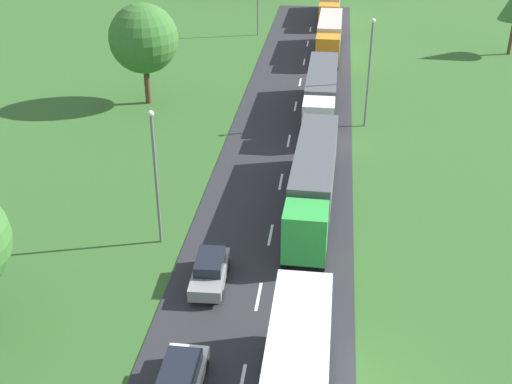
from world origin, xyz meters
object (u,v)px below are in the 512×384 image
at_px(car_third, 210,271).
at_px(lamppost_third, 369,68).
at_px(lamppost_second, 156,172).
at_px(tree_maple, 144,39).
at_px(car_second, 179,381).
at_px(truck_second, 313,178).
at_px(truck_third, 321,93).
at_px(truck_fourth, 329,35).
at_px(truck_fifth, 330,3).

xyz_separation_m(car_third, lamppost_third, (8.80, 23.52, 4.10)).
relative_size(lamppost_second, tree_maple, 0.93).
bearing_deg(car_second, truck_second, 73.99).
distance_m(truck_second, truck_third, 16.13).
distance_m(truck_fourth, tree_maple, 23.97).
xyz_separation_m(lamppost_third, tree_maple, (-19.47, 3.13, 0.95)).
relative_size(lamppost_third, tree_maple, 1.00).
distance_m(truck_second, truck_fourth, 35.23).
relative_size(truck_third, car_third, 3.29).
xyz_separation_m(truck_fourth, lamppost_third, (3.54, -20.63, 2.79)).
height_order(truck_second, truck_fifth, truck_second).
bearing_deg(lamppost_third, truck_second, -104.34).
bearing_deg(car_third, truck_third, 78.68).
bearing_deg(lamppost_second, car_third, -46.03).
bearing_deg(truck_second, truck_fifth, 90.09).
height_order(lamppost_second, lamppost_third, lamppost_third).
distance_m(truck_fourth, truck_fifth, 16.64).
height_order(truck_fourth, car_second, truck_fourth).
distance_m(truck_fourth, lamppost_second, 41.38).
distance_m(truck_second, lamppost_third, 15.32).
relative_size(truck_fourth, truck_fifth, 0.88).
bearing_deg(truck_second, lamppost_third, 75.66).
relative_size(truck_fifth, tree_maple, 1.60).
relative_size(truck_second, lamppost_second, 1.76).
bearing_deg(truck_fourth, car_second, -95.55).
bearing_deg(lamppost_third, truck_fifth, 95.84).
bearing_deg(car_third, truck_fourth, 83.20).
distance_m(car_second, lamppost_third, 33.02).
height_order(car_second, car_third, car_third).
height_order(truck_third, lamppost_second, lamppost_second).
relative_size(truck_fourth, car_second, 2.82).
distance_m(car_third, lamppost_third, 25.44).
bearing_deg(truck_third, car_second, -98.29).
height_order(truck_fourth, lamppost_third, lamppost_third).
xyz_separation_m(truck_third, tree_maple, (-15.69, 1.60, 3.72)).
xyz_separation_m(truck_second, lamppost_second, (-8.77, -5.09, 2.45)).
height_order(truck_third, car_second, truck_third).
distance_m(car_second, lamppost_second, 13.11).
bearing_deg(tree_maple, truck_fifth, 65.36).
distance_m(truck_fourth, lamppost_third, 21.12).
bearing_deg(truck_third, truck_second, -89.81).
bearing_deg(truck_fifth, truck_second, -89.91).
xyz_separation_m(truck_third, truck_fifth, (-0.03, 35.73, -0.09)).
relative_size(truck_third, car_second, 3.15).
bearing_deg(lamppost_third, lamppost_second, -122.41).
relative_size(truck_fourth, lamppost_second, 1.51).
distance_m(truck_fifth, car_second, 69.05).
xyz_separation_m(truck_third, car_second, (-4.83, -33.14, -1.39)).
xyz_separation_m(truck_second, truck_fourth, (0.20, 35.23, -0.02)).
xyz_separation_m(truck_third, car_third, (-5.02, -25.05, -1.33)).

